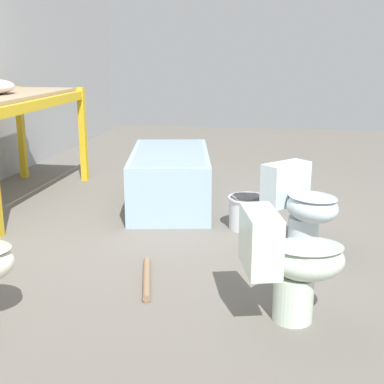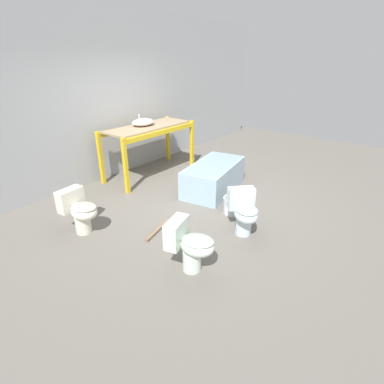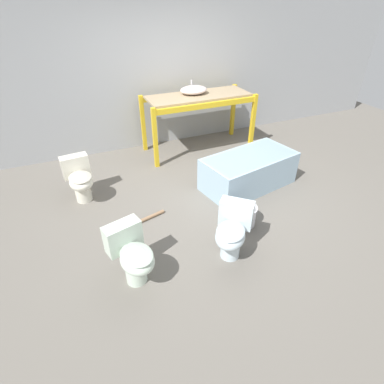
% 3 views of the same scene
% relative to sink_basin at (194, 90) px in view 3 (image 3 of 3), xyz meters
% --- Properties ---
extents(ground_plane, '(12.00, 12.00, 0.00)m').
position_rel_sink_basin_xyz_m(ground_plane, '(-0.51, -1.60, -1.12)').
color(ground_plane, '#666059').
extents(warehouse_wall_rear, '(10.80, 0.08, 3.20)m').
position_rel_sink_basin_xyz_m(warehouse_wall_rear, '(-0.51, 0.53, 0.48)').
color(warehouse_wall_rear, '#9EA0A3').
rests_on(warehouse_wall_rear, ground_plane).
extents(shelving_rack, '(2.00, 0.82, 1.05)m').
position_rel_sink_basin_xyz_m(shelving_rack, '(0.06, -0.09, -0.23)').
color(shelving_rack, gold).
rests_on(shelving_rack, ground_plane).
extents(sink_basin, '(0.49, 0.38, 0.22)m').
position_rel_sink_basin_xyz_m(sink_basin, '(0.00, 0.00, 0.00)').
color(sink_basin, silver).
rests_on(sink_basin, shelving_rack).
extents(bathtub_main, '(1.55, 0.98, 0.52)m').
position_rel_sink_basin_xyz_m(bathtub_main, '(0.22, -1.64, -0.82)').
color(bathtub_main, '#99B7CC').
rests_on(bathtub_main, ground_plane).
extents(toilet_near, '(0.63, 0.65, 0.64)m').
position_rel_sink_basin_xyz_m(toilet_near, '(-0.78, -2.85, -0.77)').
color(toilet_near, silver).
rests_on(toilet_near, ground_plane).
extents(toilet_far, '(0.41, 0.59, 0.64)m').
position_rel_sink_basin_xyz_m(toilet_far, '(-2.22, -1.00, -0.77)').
color(toilet_far, silver).
rests_on(toilet_far, ground_plane).
extents(toilet_extra, '(0.48, 0.63, 0.64)m').
position_rel_sink_basin_xyz_m(toilet_extra, '(-1.89, -2.76, -0.77)').
color(toilet_extra, silver).
rests_on(toilet_extra, ground_plane).
extents(bucket_white, '(0.34, 0.34, 0.27)m').
position_rel_sink_basin_xyz_m(bucket_white, '(-0.34, -2.43, -0.98)').
color(bucket_white, silver).
rests_on(bucket_white, ground_plane).
extents(loose_pipe, '(0.60, 0.20, 0.05)m').
position_rel_sink_basin_xyz_m(loose_pipe, '(-1.53, -1.86, -1.10)').
color(loose_pipe, '#8C6B4C').
rests_on(loose_pipe, ground_plane).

